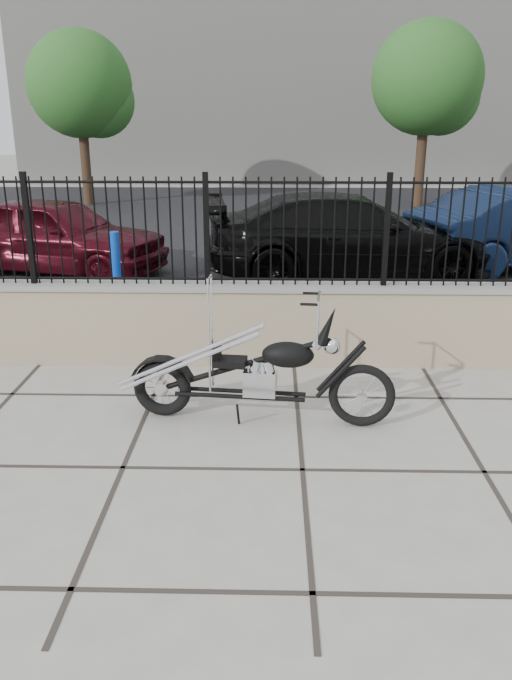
{
  "coord_description": "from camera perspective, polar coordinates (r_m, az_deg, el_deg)",
  "views": [
    {
      "loc": [
        -0.27,
        -4.86,
        2.8
      ],
      "look_at": [
        -0.42,
        1.24,
        0.72
      ],
      "focal_mm": 35.0,
      "sensor_mm": 36.0,
      "label": 1
    }
  ],
  "objects": [
    {
      "name": "ground_plane",
      "position": [
        5.61,
        4.02,
        -11.1
      ],
      "size": [
        90.0,
        90.0,
        0.0
      ],
      "primitive_type": "plane",
      "color": "#99968E",
      "rests_on": "ground"
    },
    {
      "name": "chopper_motorcycle",
      "position": [
        6.16,
        -0.07,
        -0.9
      ],
      "size": [
        2.42,
        0.67,
        1.43
      ],
      "primitive_type": null,
      "rotation": [
        0.0,
        0.0,
        -0.1
      ],
      "color": "black",
      "rests_on": "ground_plane"
    },
    {
      "name": "tree_left",
      "position": [
        22.74,
        -15.0,
        20.86
      ],
      "size": [
        3.25,
        3.25,
        5.48
      ],
      "rotation": [
        0.0,
        0.0,
        -0.09
      ],
      "color": "#382619",
      "rests_on": "ground_plane"
    },
    {
      "name": "retaining_wall",
      "position": [
        7.72,
        3.33,
        1.33
      ],
      "size": [
        14.0,
        0.36,
        0.96
      ],
      "primitive_type": "cube",
      "color": "gray",
      "rests_on": "ground_plane"
    },
    {
      "name": "bollard_a",
      "position": [
        10.29,
        -11.92,
        5.94
      ],
      "size": [
        0.14,
        0.14,
        1.15
      ],
      "primitive_type": "cylinder",
      "rotation": [
        0.0,
        0.0,
        0.05
      ],
      "color": "#0B49AD",
      "rests_on": "ground_plane"
    },
    {
      "name": "background_building",
      "position": [
        31.39,
        2.04,
        21.01
      ],
      "size": [
        22.0,
        6.0,
        8.0
      ],
      "primitive_type": "cube",
      "color": "beige",
      "rests_on": "ground_plane"
    },
    {
      "name": "iron_fence",
      "position": [
        7.47,
        3.48,
        9.26
      ],
      "size": [
        14.0,
        0.08,
        1.2
      ],
      "primitive_type": "cube",
      "color": "black",
      "rests_on": "retaining_wall"
    },
    {
      "name": "car_black",
      "position": [
        12.13,
        7.92,
        8.9
      ],
      "size": [
        5.34,
        2.68,
        1.49
      ],
      "primitive_type": "imported",
      "rotation": [
        0.0,
        0.0,
        1.69
      ],
      "color": "black",
      "rests_on": "parking_lot"
    },
    {
      "name": "tree_right",
      "position": [
        22.34,
        14.52,
        21.36
      ],
      "size": [
        3.39,
        3.39,
        5.71
      ],
      "rotation": [
        0.0,
        0.0,
        0.23
      ],
      "color": "#382619",
      "rests_on": "ground_plane"
    },
    {
      "name": "car_red",
      "position": [
        12.87,
        -16.84,
        8.67
      ],
      "size": [
        4.43,
        2.74,
        1.41
      ],
      "primitive_type": "imported",
      "rotation": [
        0.0,
        0.0,
        1.29
      ],
      "color": "#410913",
      "rests_on": "parking_lot"
    },
    {
      "name": "parking_lot",
      "position": [
        17.59,
        2.3,
        9.66
      ],
      "size": [
        30.0,
        30.0,
        0.0
      ],
      "primitive_type": "plane",
      "color": "black",
      "rests_on": "ground"
    }
  ]
}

